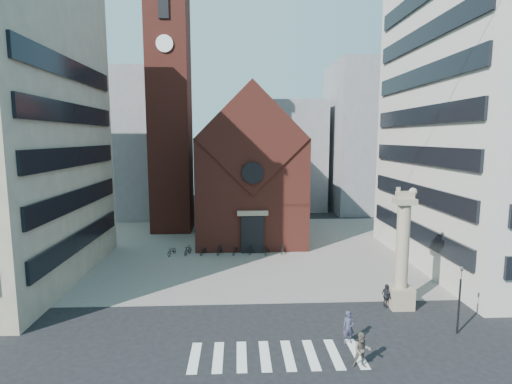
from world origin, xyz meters
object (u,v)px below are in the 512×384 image
traffic_light (459,298)px  pedestrian_2 (386,296)px  scooter_0 (172,251)px  lion_column (402,260)px  pedestrian_1 (362,350)px  pedestrian_0 (349,327)px

traffic_light → pedestrian_2: (-3.00, 3.98, -1.42)m
traffic_light → pedestrian_2: bearing=127.0°
scooter_0 → lion_column: bearing=-16.1°
pedestrian_2 → scooter_0: bearing=39.7°
lion_column → scooter_0: 22.98m
traffic_light → scooter_0: 26.89m
lion_column → pedestrian_1: size_ratio=4.54×
lion_column → traffic_light: size_ratio=2.02×
traffic_light → pedestrian_2: traffic_light is taller
traffic_light → pedestrian_0: size_ratio=2.21×
pedestrian_0 → pedestrian_2: bearing=43.3°
pedestrian_2 → scooter_0: pedestrian_2 is taller
traffic_light → pedestrian_1: 7.93m
pedestrian_0 → traffic_light: bearing=0.2°
scooter_0 → pedestrian_1: bearing=-37.3°
pedestrian_0 → scooter_0: size_ratio=1.16×
pedestrian_2 → pedestrian_0: bearing=127.2°
traffic_light → pedestrian_0: traffic_light is taller
pedestrian_1 → pedestrian_2: bearing=70.7°
traffic_light → lion_column: bearing=116.5°
pedestrian_0 → scooter_0: (-13.27, 18.30, -0.48)m
traffic_light → pedestrian_0: 7.24m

